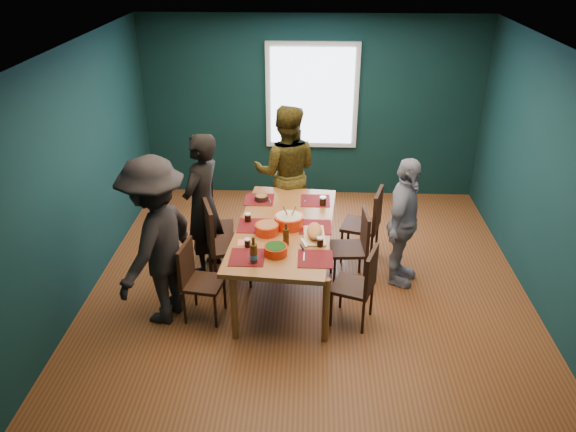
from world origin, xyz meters
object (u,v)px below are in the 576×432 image
(dining_table, at_px, (284,232))
(bowl_herbs, at_px, (276,250))
(chair_left_mid, at_px, (220,238))
(chair_right_far, at_px, (368,220))
(person_back, at_px, (286,172))
(chair_left_near, at_px, (195,276))
(bowl_dumpling, at_px, (289,221))
(cutting_board, at_px, (314,232))
(person_far_left, at_px, (202,205))
(chair_left_far, at_px, (208,223))
(bowl_salad, at_px, (267,228))
(person_right, at_px, (403,223))
(chair_right_near, at_px, (361,281))
(person_near_left, at_px, (156,242))
(chair_right_mid, at_px, (356,242))

(dining_table, distance_m, bowl_herbs, 0.62)
(chair_left_mid, relative_size, chair_right_far, 1.07)
(person_back, bearing_deg, chair_left_near, 66.58)
(bowl_dumpling, xyz_separation_m, cutting_board, (0.28, -0.22, -0.02))
(bowl_herbs, bearing_deg, person_far_left, 134.23)
(person_far_left, distance_m, person_back, 1.34)
(dining_table, distance_m, chair_left_far, 1.09)
(cutting_board, bearing_deg, bowl_salad, 170.58)
(chair_left_mid, distance_m, person_right, 2.08)
(person_right, bearing_deg, chair_right_near, 169.71)
(chair_right_near, xyz_separation_m, bowl_dumpling, (-0.76, 0.64, 0.35))
(chair_left_far, relative_size, chair_left_near, 1.08)
(chair_left_near, bearing_deg, chair_left_far, 101.08)
(person_near_left, bearing_deg, chair_left_near, 110.58)
(bowl_salad, bearing_deg, person_near_left, -157.28)
(bowl_herbs, bearing_deg, chair_left_near, 179.45)
(chair_left_near, height_order, chair_right_mid, chair_right_mid)
(bowl_dumpling, bearing_deg, bowl_herbs, -100.20)
(person_right, height_order, bowl_dumpling, person_right)
(dining_table, bearing_deg, chair_left_far, 156.40)
(bowl_herbs, bearing_deg, bowl_dumpling, 79.80)
(chair_left_far, bearing_deg, person_far_left, -102.56)
(chair_right_far, bearing_deg, person_right, -38.43)
(chair_left_near, relative_size, person_far_left, 0.50)
(person_right, height_order, cutting_board, person_right)
(chair_left_far, distance_m, person_back, 1.25)
(person_far_left, bearing_deg, bowl_salad, 78.90)
(chair_left_mid, relative_size, person_back, 0.57)
(chair_right_near, distance_m, bowl_dumpling, 1.06)
(chair_right_far, bearing_deg, person_far_left, -154.64)
(bowl_herbs, bearing_deg, chair_right_near, -2.37)
(chair_left_near, relative_size, chair_right_far, 0.91)
(chair_right_mid, xyz_separation_m, person_far_left, (-1.79, 0.18, 0.35))
(bowl_salad, bearing_deg, chair_right_far, 34.47)
(chair_left_near, relative_size, person_back, 0.48)
(chair_left_far, relative_size, cutting_board, 1.70)
(person_near_left, bearing_deg, bowl_herbs, 108.40)
(person_near_left, bearing_deg, cutting_board, 122.00)
(chair_left_far, height_order, cutting_board, chair_left_far)
(bowl_salad, distance_m, bowl_dumpling, 0.28)
(chair_right_far, xyz_separation_m, bowl_herbs, (-1.05, -1.25, 0.29))
(bowl_salad, bearing_deg, chair_right_mid, 17.04)
(chair_left_near, relative_size, bowl_herbs, 3.64)
(chair_right_far, height_order, chair_right_mid, chair_right_far)
(chair_right_mid, bearing_deg, chair_left_near, -161.07)
(chair_right_mid, distance_m, chair_right_near, 0.79)
(chair_left_far, distance_m, chair_left_near, 1.11)
(dining_table, height_order, chair_right_near, chair_right_near)
(chair_right_near, bearing_deg, cutting_board, 158.21)
(chair_left_far, relative_size, bowl_herbs, 3.93)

